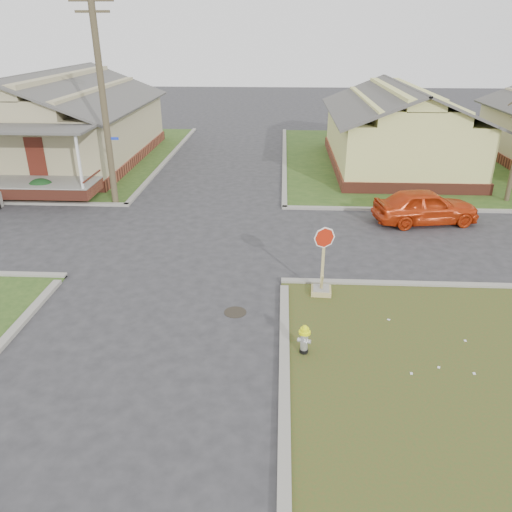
{
  "coord_description": "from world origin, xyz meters",
  "views": [
    {
      "loc": [
        3.43,
        -12.73,
        7.38
      ],
      "look_at": [
        2.72,
        1.0,
        1.1
      ],
      "focal_mm": 35.0,
      "sensor_mm": 36.0,
      "label": 1
    }
  ],
  "objects_px": {
    "red_sedan": "(426,206)",
    "stop_sign": "(322,279)",
    "utility_pole": "(103,99)",
    "fire_hydrant": "(304,338)"
  },
  "relations": [
    {
      "from": "utility_pole",
      "to": "stop_sign",
      "type": "bearing_deg",
      "value": -42.65
    },
    {
      "from": "fire_hydrant",
      "to": "stop_sign",
      "type": "height_order",
      "value": "stop_sign"
    },
    {
      "from": "fire_hydrant",
      "to": "red_sedan",
      "type": "xyz_separation_m",
      "value": [
        5.32,
        9.52,
        0.24
      ]
    },
    {
      "from": "red_sedan",
      "to": "stop_sign",
      "type": "bearing_deg",
      "value": 134.11
    },
    {
      "from": "fire_hydrant",
      "to": "stop_sign",
      "type": "xyz_separation_m",
      "value": [
        0.63,
        3.09,
        0.04
      ]
    },
    {
      "from": "utility_pole",
      "to": "fire_hydrant",
      "type": "relative_size",
      "value": 11.46
    },
    {
      "from": "stop_sign",
      "to": "red_sedan",
      "type": "height_order",
      "value": "stop_sign"
    },
    {
      "from": "fire_hydrant",
      "to": "stop_sign",
      "type": "bearing_deg",
      "value": 94.03
    },
    {
      "from": "utility_pole",
      "to": "red_sedan",
      "type": "xyz_separation_m",
      "value": [
        13.6,
        -1.78,
        -3.94
      ]
    },
    {
      "from": "red_sedan",
      "to": "utility_pole",
      "type": "bearing_deg",
      "value": 72.7
    }
  ]
}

